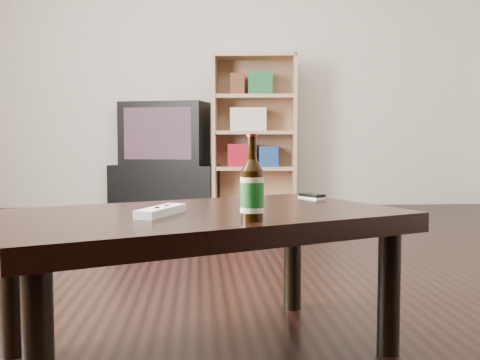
{
  "coord_description": "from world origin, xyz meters",
  "views": [
    {
      "loc": [
        -0.3,
        -2.24,
        0.61
      ],
      "look_at": [
        -0.2,
        -0.86,
        0.51
      ],
      "focal_mm": 42.0,
      "sensor_mm": 36.0,
      "label": 1
    }
  ],
  "objects": [
    {
      "name": "wall_back",
      "position": [
        0.0,
        3.01,
        1.35
      ],
      "size": [
        5.0,
        0.02,
        2.7
      ],
      "primitive_type": "cube",
      "color": "#BCB5A5",
      "rests_on": "ground"
    },
    {
      "name": "tv",
      "position": [
        -0.59,
        2.99,
        0.68
      ],
      "size": [
        0.87,
        0.68,
        0.57
      ],
      "rotation": [
        0.0,
        0.0,
        -0.3
      ],
      "color": "black",
      "rests_on": "tv_stand"
    },
    {
      "name": "remote",
      "position": [
        -0.4,
        -0.74,
        0.42
      ],
      "size": [
        0.13,
        0.2,
        0.02
      ],
      "rotation": [
        0.0,
        0.0,
        -0.43
      ],
      "color": "silver",
      "rests_on": "coffee_table"
    },
    {
      "name": "beer_bottle",
      "position": [
        -0.17,
        -0.86,
        0.49
      ],
      "size": [
        0.06,
        0.06,
        0.22
      ],
      "rotation": [
        0.0,
        0.0,
        0.03
      ],
      "color": "black",
      "rests_on": "coffee_table"
    },
    {
      "name": "phone",
      "position": [
        0.09,
        -0.33,
        0.42
      ],
      "size": [
        0.09,
        0.1,
        0.02
      ],
      "rotation": [
        0.0,
        0.0,
        0.54
      ],
      "color": "silver",
      "rests_on": "coffee_table"
    },
    {
      "name": "bookshelf",
      "position": [
        0.19,
        2.77,
        0.71
      ],
      "size": [
        0.77,
        0.41,
        1.37
      ],
      "rotation": [
        0.0,
        0.0,
        -0.1
      ],
      "color": "tan",
      "rests_on": "floor"
    },
    {
      "name": "coffee_table",
      "position": [
        -0.29,
        -0.66,
        0.36
      ],
      "size": [
        1.27,
        1.04,
        0.41
      ],
      "rotation": [
        0.0,
        0.0,
        0.42
      ],
      "color": "black",
      "rests_on": "floor"
    },
    {
      "name": "floor",
      "position": [
        0.0,
        0.0,
        -0.01
      ],
      "size": [
        5.0,
        6.0,
        0.01
      ],
      "primitive_type": "cube",
      "color": "black",
      "rests_on": "ground"
    },
    {
      "name": "tv_stand",
      "position": [
        -0.59,
        2.99,
        0.2
      ],
      "size": [
        1.08,
        0.76,
        0.39
      ],
      "primitive_type": "cube",
      "rotation": [
        0.0,
        0.0,
        -0.3
      ],
      "color": "black",
      "rests_on": "floor"
    }
  ]
}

